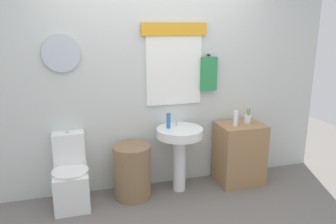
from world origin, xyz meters
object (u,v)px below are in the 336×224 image
Objects in this scene: wooden_cabinet at (239,153)px; toothbrush_cup at (247,119)px; toilet at (71,178)px; soap_bottle at (168,121)px; lotion_bottle at (236,118)px; pedestal_sink at (180,143)px; laundry_hamper at (132,171)px.

toothbrush_cup is at bearing 11.83° from wooden_cabinet.
toothbrush_cup reaches higher than toilet.
soap_bottle is 0.96× the size of lotion_bottle.
lotion_bottle is at bearing -162.50° from toothbrush_cup.
pedestal_sink reaches higher than wooden_cabinet.
soap_bottle is (0.44, 0.05, 0.55)m from laundry_hamper.
toothbrush_cup is at bearing -0.44° from toilet.
toothbrush_cup reaches higher than pedestal_sink.
pedestal_sink is at bearing -22.62° from soap_bottle.
lotion_bottle is at bearing -1.84° from laundry_hamper.
laundry_hamper is 1.52m from toothbrush_cup.
lotion_bottle is 0.20m from toothbrush_cup.
soap_bottle is at bearing 178.27° from toothbrush_cup.
soap_bottle reaches higher than lotion_bottle.
soap_bottle is 0.94× the size of toothbrush_cup.
soap_bottle reaches higher than toilet.
soap_bottle is (-0.90, 0.05, 0.48)m from wooden_cabinet.
toilet is at bearing 179.56° from toothbrush_cup.
laundry_hamper is at bearing 180.00° from pedestal_sink.
laundry_hamper is at bearing 178.16° from lotion_bottle.
toilet is 4.30× the size of toothbrush_cup.
wooden_cabinet is at bearing -168.17° from toothbrush_cup.
wooden_cabinet is 1.02m from soap_bottle.
laundry_hamper is at bearing -173.55° from soap_bottle.
toilet reaches higher than pedestal_sink.
toilet is 4.37× the size of lotion_bottle.
soap_bottle is at bearing 157.38° from pedestal_sink.
toilet is 2.17m from toothbrush_cup.
wooden_cabinet is at bearing -3.18° from soap_bottle.
toothbrush_cup reaches higher than lotion_bottle.
toilet is 4.57× the size of soap_bottle.
lotion_bottle is at bearing -157.15° from wooden_cabinet.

